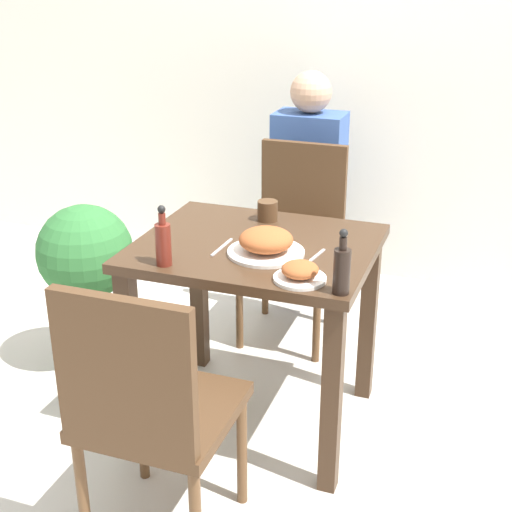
% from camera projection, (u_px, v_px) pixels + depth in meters
% --- Properties ---
extents(ground_plane, '(16.00, 16.00, 0.00)m').
position_uv_depth(ground_plane, '(256.00, 416.00, 2.79)').
color(ground_plane, beige).
extents(wall_back, '(8.00, 0.05, 2.60)m').
position_uv_depth(wall_back, '(357.00, 34.00, 3.62)').
color(wall_back, white).
rests_on(wall_back, ground_plane).
extents(dining_table, '(0.83, 0.69, 0.73)m').
position_uv_depth(dining_table, '(256.00, 278.00, 2.56)').
color(dining_table, '#3D2819').
rests_on(dining_table, ground_plane).
extents(chair_near, '(0.42, 0.42, 0.89)m').
position_uv_depth(chair_near, '(148.00, 406.00, 1.99)').
color(chair_near, '#4C331E').
rests_on(chair_near, ground_plane).
extents(chair_far, '(0.42, 0.42, 0.89)m').
position_uv_depth(chair_far, '(296.00, 231.00, 3.26)').
color(chair_far, '#4C331E').
rests_on(chair_far, ground_plane).
extents(food_plate, '(0.26, 0.26, 0.09)m').
position_uv_depth(food_plate, '(266.00, 243.00, 2.40)').
color(food_plate, white).
rests_on(food_plate, dining_table).
extents(side_plate, '(0.17, 0.17, 0.06)m').
position_uv_depth(side_plate, '(300.00, 272.00, 2.20)').
color(side_plate, white).
rests_on(side_plate, dining_table).
extents(drink_cup, '(0.08, 0.08, 0.08)m').
position_uv_depth(drink_cup, '(268.00, 211.00, 2.71)').
color(drink_cup, '#4C331E').
rests_on(drink_cup, dining_table).
extents(sauce_bottle, '(0.05, 0.05, 0.20)m').
position_uv_depth(sauce_bottle, '(342.00, 269.00, 2.10)').
color(sauce_bottle, black).
rests_on(sauce_bottle, dining_table).
extents(condiment_bottle, '(0.05, 0.05, 0.20)m').
position_uv_depth(condiment_bottle, '(163.00, 242.00, 2.30)').
color(condiment_bottle, maroon).
rests_on(condiment_bottle, dining_table).
extents(fork_utensil, '(0.02, 0.17, 0.00)m').
position_uv_depth(fork_utensil, '(222.00, 247.00, 2.46)').
color(fork_utensil, silver).
rests_on(fork_utensil, dining_table).
extents(spoon_utensil, '(0.04, 0.20, 0.00)m').
position_uv_depth(spoon_utensil, '(312.00, 259.00, 2.36)').
color(spoon_utensil, silver).
rests_on(spoon_utensil, dining_table).
extents(potted_plant_left, '(0.40, 0.40, 0.74)m').
position_uv_depth(potted_plant_left, '(87.00, 267.00, 2.95)').
color(potted_plant_left, '#333333').
rests_on(potted_plant_left, ground_plane).
extents(person_figure, '(0.34, 0.22, 1.17)m').
position_uv_depth(person_figure, '(308.00, 191.00, 3.57)').
color(person_figure, '#2D3347').
rests_on(person_figure, ground_plane).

